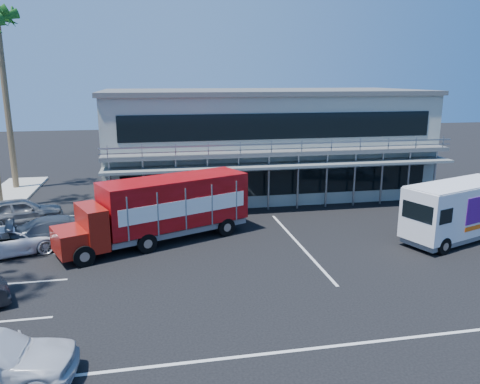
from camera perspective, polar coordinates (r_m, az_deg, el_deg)
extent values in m
plane|color=black|center=(20.58, 4.45, -9.56)|extent=(120.00, 120.00, 0.00)
cube|color=#9BA093|center=(34.49, 2.76, 6.03)|extent=(22.00, 10.00, 7.00)
cube|color=#515454|center=(34.19, 2.83, 12.11)|extent=(22.40, 10.40, 0.30)
cube|color=#515454|center=(29.12, 5.38, 4.75)|extent=(22.00, 1.20, 0.25)
cube|color=gray|center=(28.52, 5.72, 5.57)|extent=(22.00, 0.08, 0.90)
cube|color=slate|center=(28.95, 5.52, 3.29)|extent=(22.00, 1.80, 0.15)
cube|color=black|center=(30.04, 4.99, 1.15)|extent=(20.00, 0.06, 1.60)
cube|color=black|center=(29.47, 5.13, 8.00)|extent=(20.00, 0.06, 1.60)
cylinder|color=brown|center=(38.07, -26.52, 9.14)|extent=(0.44, 0.44, 12.00)
cube|color=maroon|center=(22.63, -19.98, -5.66)|extent=(2.01, 2.43, 1.11)
cube|color=maroon|center=(22.71, -17.59, -4.04)|extent=(1.76, 2.50, 1.95)
cube|color=black|center=(22.55, -17.69, -2.70)|extent=(0.81, 1.83, 0.65)
cube|color=#A60A11|center=(24.00, -7.92, -1.07)|extent=(7.74, 5.03, 2.41)
cube|color=slate|center=(24.41, -7.81, -4.34)|extent=(7.60, 4.71, 0.28)
cube|color=white|center=(23.02, -6.63, -1.92)|extent=(6.30, 2.69, 0.79)
cube|color=white|center=(25.05, -9.10, -0.70)|extent=(6.30, 2.69, 0.79)
cylinder|color=black|center=(21.90, -18.50, -7.42)|extent=(1.00, 0.63, 0.96)
cylinder|color=black|center=(23.77, -19.86, -5.86)|extent=(1.00, 0.63, 0.96)
cylinder|color=black|center=(22.78, -11.28, -6.14)|extent=(1.00, 0.63, 0.96)
cylinder|color=black|center=(24.58, -13.15, -4.74)|extent=(1.00, 0.63, 0.96)
cylinder|color=black|center=(24.71, -1.71, -4.28)|extent=(1.00, 0.63, 0.96)
cylinder|color=black|center=(26.38, -4.09, -3.13)|extent=(1.00, 0.63, 0.96)
cube|color=silver|center=(26.04, 25.02, -1.81)|extent=(6.54, 4.09, 2.48)
cube|color=slate|center=(26.41, 24.72, -4.67)|extent=(6.24, 3.81, 0.31)
cube|color=black|center=(23.55, 20.83, -2.28)|extent=(0.65, 1.66, 0.84)
cube|color=silver|center=(25.76, 25.30, 0.91)|extent=(6.41, 4.01, 0.07)
cube|color=#4D0C71|center=(27.15, 24.05, -0.72)|extent=(3.00, 1.11, 1.33)
cylinder|color=black|center=(24.14, 23.54, -6.05)|extent=(0.89, 0.55, 0.85)
cylinder|color=black|center=(25.20, 20.10, -4.92)|extent=(0.89, 0.55, 0.85)
cylinder|color=black|center=(28.37, 25.34, -3.36)|extent=(0.89, 0.55, 0.85)
imported|color=white|center=(24.70, -26.14, -5.31)|extent=(5.19, 3.69, 1.31)
imported|color=#333A44|center=(24.81, -20.65, -4.49)|extent=(5.42, 3.08, 1.48)
imported|color=slate|center=(29.35, -25.15, -2.12)|extent=(4.78, 2.89, 1.52)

